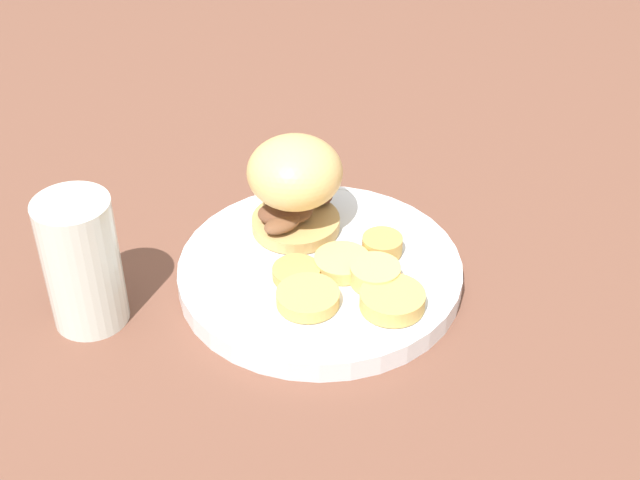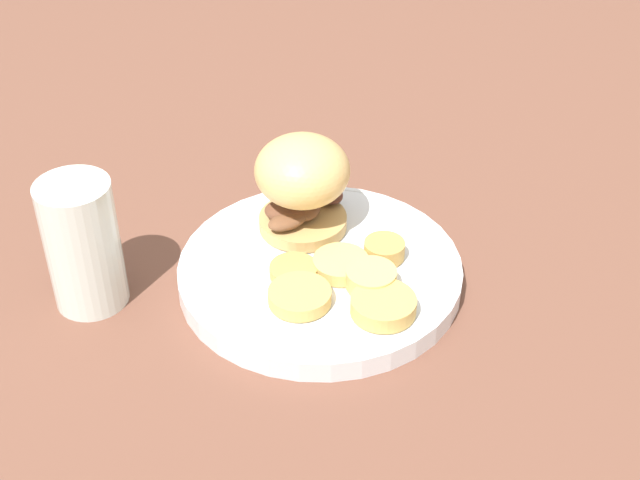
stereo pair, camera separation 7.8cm
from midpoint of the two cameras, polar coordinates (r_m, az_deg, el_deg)
ground_plane at (r=0.81m, az=2.76°, el=-2.74°), size 4.00×4.00×0.00m
dinner_plate at (r=0.80m, az=2.79°, el=-2.08°), size 0.26×0.26×0.02m
sandwich at (r=0.81m, az=1.59°, el=3.66°), size 0.09×0.11×0.09m
potato_round_0 at (r=0.75m, az=1.68°, el=-3.74°), size 0.05×0.05×0.01m
potato_round_1 at (r=0.80m, az=6.93°, el=-0.72°), size 0.04×0.04×0.02m
potato_round_2 at (r=0.79m, az=4.20°, el=-1.67°), size 0.05×0.05×0.01m
potato_round_3 at (r=0.77m, az=6.21°, el=-2.58°), size 0.04×0.04×0.02m
potato_round_4 at (r=0.75m, az=7.09°, el=-4.30°), size 0.06×0.06×0.01m
potato_round_5 at (r=0.78m, az=1.17°, el=-2.10°), size 0.04×0.04×0.01m
drinking_glass at (r=0.77m, az=-12.18°, el=-0.40°), size 0.06×0.06×0.12m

